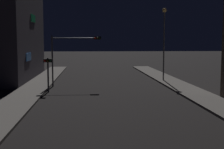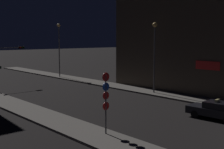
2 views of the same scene
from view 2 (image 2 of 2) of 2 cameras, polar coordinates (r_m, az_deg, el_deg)
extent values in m
cube|color=#5B5651|center=(44.30, -3.10, -1.47)|extent=(2.88, 58.47, 0.17)
cube|color=#473D33|center=(39.90, 16.23, 11.59)|extent=(9.76, 20.28, 19.94)
cube|color=red|center=(33.55, 17.20, 1.61)|extent=(0.08, 2.80, 0.90)
cube|color=black|center=(26.05, 18.55, -6.49)|extent=(2.13, 4.53, 0.60)
cube|color=black|center=(25.84, 18.99, -5.36)|extent=(1.73, 2.10, 0.50)
cylinder|color=black|center=(26.03, 15.02, -7.05)|extent=(0.27, 0.66, 0.64)
cylinder|color=black|center=(27.40, 16.67, -6.41)|extent=(0.27, 0.66, 0.64)
cube|color=#F4E08C|center=(25.82, 18.82, -4.57)|extent=(0.57, 0.22, 0.20)
cylinder|color=#47474C|center=(42.78, -19.26, 4.65)|extent=(4.74, 0.10, 0.10)
cube|color=black|center=(43.73, -16.37, 4.79)|extent=(0.80, 0.28, 0.32)
sphere|color=red|center=(43.47, -16.57, 4.78)|extent=(0.20, 0.20, 0.20)
sphere|color=#3F2D0C|center=(43.57, -16.27, 4.79)|extent=(0.20, 0.20, 0.20)
sphere|color=#0C3319|center=(43.68, -15.98, 4.81)|extent=(0.20, 0.20, 0.20)
sphere|color=#0C3319|center=(38.59, -19.91, 1.23)|extent=(0.20, 0.20, 0.20)
cylinder|color=#47474C|center=(20.22, -1.17, -5.52)|extent=(0.10, 0.10, 3.92)
cylinder|color=red|center=(19.90, -1.14, -0.44)|extent=(0.57, 0.03, 0.57)
cylinder|color=blue|center=(19.99, -1.14, -2.27)|extent=(0.54, 0.03, 0.54)
cylinder|color=red|center=(20.09, -1.13, -3.91)|extent=(0.51, 0.03, 0.51)
cylinder|color=red|center=(20.23, -1.13, -5.83)|extent=(0.54, 0.03, 0.54)
cylinder|color=#47474C|center=(35.60, 7.81, 2.63)|extent=(0.16, 0.16, 7.45)
sphere|color=#F9C666|center=(35.54, 7.92, 9.07)|extent=(0.55, 0.55, 0.55)
cylinder|color=#47474C|center=(50.46, -9.70, 4.10)|extent=(0.16, 0.16, 7.97)
sphere|color=#F9C666|center=(50.44, -9.80, 8.91)|extent=(0.52, 0.52, 0.52)
camera|label=1|loc=(18.92, 27.78, 0.89)|focal=49.67mm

